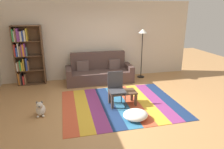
# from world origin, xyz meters

# --- Properties ---
(ground_plane) EXTENTS (14.00, 14.00, 0.00)m
(ground_plane) POSITION_xyz_m (0.00, 0.00, 0.00)
(ground_plane) COLOR #B27F4C
(back_wall) EXTENTS (6.80, 0.10, 2.70)m
(back_wall) POSITION_xyz_m (0.00, 2.55, 1.35)
(back_wall) COLOR beige
(back_wall) RESTS_ON ground_plane
(rug) EXTENTS (3.03, 2.44, 0.01)m
(rug) POSITION_xyz_m (0.13, 0.11, 0.01)
(rug) COLOR #C64C2D
(rug) RESTS_ON ground_plane
(couch) EXTENTS (2.26, 0.80, 1.00)m
(couch) POSITION_xyz_m (-0.10, 2.02, 0.34)
(couch) COLOR #4C3833
(couch) RESTS_ON ground_plane
(bookshelf) EXTENTS (0.90, 0.28, 1.94)m
(bookshelf) POSITION_xyz_m (-2.46, 2.31, 1.00)
(bookshelf) COLOR brown
(bookshelf) RESTS_ON ground_plane
(coffee_table) EXTENTS (0.71, 0.41, 0.36)m
(coffee_table) POSITION_xyz_m (0.17, 0.08, 0.30)
(coffee_table) COLOR #513826
(coffee_table) RESTS_ON rug
(pouf) EXTENTS (0.57, 0.51, 0.22)m
(pouf) POSITION_xyz_m (0.25, -0.73, 0.12)
(pouf) COLOR white
(pouf) RESTS_ON rug
(dog) EXTENTS (0.22, 0.35, 0.40)m
(dog) POSITION_xyz_m (-1.87, -0.02, 0.16)
(dog) COLOR beige
(dog) RESTS_ON ground_plane
(standing_lamp) EXTENTS (0.32, 0.32, 1.76)m
(standing_lamp) POSITION_xyz_m (1.48, 2.13, 1.47)
(standing_lamp) COLOR black
(standing_lamp) RESTS_ON ground_plane
(tv_remote) EXTENTS (0.08, 0.16, 0.02)m
(tv_remote) POSITION_xyz_m (0.06, 0.03, 0.38)
(tv_remote) COLOR black
(tv_remote) RESTS_ON coffee_table
(folding_chair) EXTENTS (0.40, 0.40, 0.90)m
(folding_chair) POSITION_xyz_m (0.00, 0.09, 0.53)
(folding_chair) COLOR #38383D
(folding_chair) RESTS_ON ground_plane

